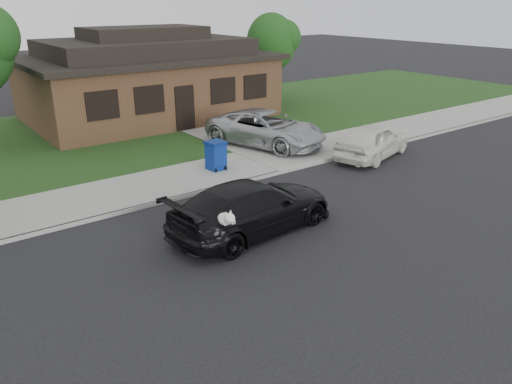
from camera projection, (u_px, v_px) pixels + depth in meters
ground at (253, 233)px, 13.91m from camera, size 120.00×120.00×0.00m
sidewalk at (170, 182)px, 17.63m from camera, size 60.00×3.00×0.12m
curb at (191, 195)px, 16.50m from camera, size 60.00×0.12×0.12m
lawn at (91, 136)px, 23.61m from camera, size 60.00×13.00×0.13m
driveway at (231, 129)px, 24.70m from camera, size 4.50×13.00×0.14m
sedan at (252, 207)px, 13.79m from camera, size 5.19×2.54×1.46m
minivan at (266, 128)px, 21.55m from camera, size 3.97×5.82×1.48m
white_compact at (372, 141)px, 20.33m from camera, size 4.47×2.73×1.42m
recycling_bin at (216, 155)px, 18.60m from camera, size 0.71×0.73×1.08m
house at (147, 79)px, 26.58m from camera, size 12.60×8.60×4.65m
tree_1 at (274, 41)px, 30.08m from camera, size 3.15×3.00×5.25m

